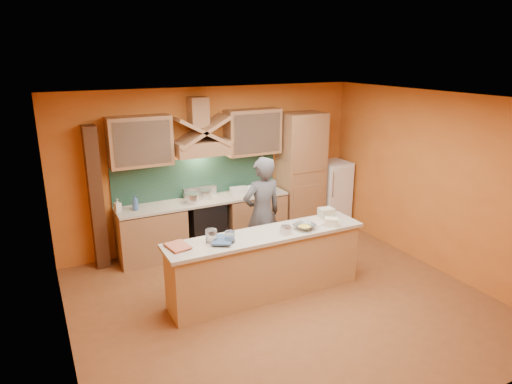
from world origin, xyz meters
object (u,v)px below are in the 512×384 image
fridge (332,193)px  kitchen_scale (286,231)px  person (262,214)px  mixing_bowl (304,227)px  stove (205,225)px

fridge → kitchen_scale: 3.07m
person → mixing_bowl: size_ratio=6.17×
stove → fridge: size_ratio=0.69×
stove → fridge: 2.71m
stove → person: 1.33m
person → mixing_bowl: person is taller
stove → person: person is taller
stove → mixing_bowl: mixing_bowl is taller
fridge → person: person is taller
person → kitchen_scale: 0.93m
stove → kitchen_scale: size_ratio=7.76×
stove → fridge: (2.70, 0.00, 0.20)m
stove → kitchen_scale: kitchen_scale is taller
stove → kitchen_scale: bearing=-78.0°
person → mixing_bowl: 0.91m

